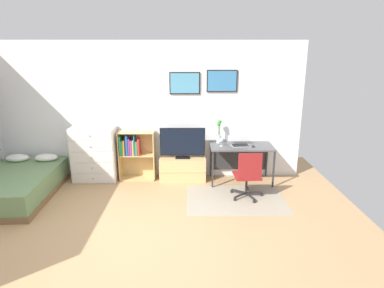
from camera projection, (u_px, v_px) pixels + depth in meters
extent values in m
plane|color=tan|center=(130.00, 238.00, 4.44)|extent=(7.20, 7.20, 0.00)
cube|color=white|center=(148.00, 111.00, 6.41)|extent=(6.12, 0.06, 2.70)
cube|color=black|center=(185.00, 83.00, 6.22)|extent=(0.59, 0.02, 0.42)
cube|color=#4C93B7|center=(185.00, 83.00, 6.21)|extent=(0.55, 0.01, 0.38)
cube|color=black|center=(222.00, 81.00, 6.21)|extent=(0.59, 0.02, 0.42)
cube|color=teal|center=(222.00, 81.00, 6.20)|extent=(0.55, 0.01, 0.38)
cube|color=#9E937F|center=(236.00, 199.00, 5.63)|extent=(1.70, 1.20, 0.01)
cube|color=brown|center=(17.00, 194.00, 5.72)|extent=(1.33, 2.03, 0.10)
cube|color=#6B8C5B|center=(15.00, 183.00, 5.66)|extent=(1.29, 1.99, 0.33)
ellipsoid|color=white|center=(18.00, 158.00, 6.30)|extent=(0.45, 0.30, 0.14)
ellipsoid|color=white|center=(46.00, 157.00, 6.32)|extent=(0.45, 0.30, 0.14)
cube|color=white|center=(95.00, 154.00, 6.36)|extent=(0.85, 0.42, 1.08)
cube|color=silver|center=(93.00, 178.00, 6.27)|extent=(0.81, 0.01, 0.19)
sphere|color=#A59E8C|center=(93.00, 179.00, 6.26)|extent=(0.03, 0.03, 0.03)
cube|color=silver|center=(92.00, 168.00, 6.21)|extent=(0.81, 0.01, 0.19)
sphere|color=#A59E8C|center=(92.00, 168.00, 6.20)|extent=(0.03, 0.03, 0.03)
cube|color=silver|center=(92.00, 157.00, 6.16)|extent=(0.81, 0.01, 0.19)
sphere|color=#A59E8C|center=(91.00, 158.00, 6.14)|extent=(0.03, 0.03, 0.03)
cube|color=silver|center=(91.00, 147.00, 6.10)|extent=(0.81, 0.01, 0.19)
sphere|color=#A59E8C|center=(90.00, 147.00, 6.08)|extent=(0.03, 0.03, 0.03)
cube|color=silver|center=(90.00, 136.00, 6.04)|extent=(0.81, 0.01, 0.19)
sphere|color=#A59E8C|center=(89.00, 136.00, 6.02)|extent=(0.03, 0.03, 0.03)
cube|color=tan|center=(120.00, 156.00, 6.44)|extent=(0.02, 0.30, 0.98)
cube|color=tan|center=(154.00, 155.00, 6.44)|extent=(0.02, 0.30, 0.98)
cube|color=tan|center=(138.00, 178.00, 6.57)|extent=(0.70, 0.30, 0.02)
cube|color=tan|center=(137.00, 155.00, 6.43)|extent=(0.67, 0.30, 0.02)
cube|color=tan|center=(136.00, 132.00, 6.31)|extent=(0.67, 0.30, 0.02)
cube|color=tan|center=(138.00, 153.00, 6.58)|extent=(0.70, 0.01, 0.98)
cube|color=#2D8C4C|center=(121.00, 145.00, 6.35)|extent=(0.03, 0.22, 0.39)
cube|color=#2D8C4C|center=(123.00, 148.00, 6.35)|extent=(0.04, 0.20, 0.29)
cube|color=orange|center=(125.00, 147.00, 6.37)|extent=(0.02, 0.23, 0.30)
cube|color=black|center=(126.00, 147.00, 6.35)|extent=(0.02, 0.20, 0.31)
cube|color=#1E519E|center=(127.00, 145.00, 6.36)|extent=(0.04, 0.24, 0.39)
cube|color=#8C388C|center=(129.00, 147.00, 6.34)|extent=(0.02, 0.18, 0.34)
cube|color=#8C388C|center=(131.00, 148.00, 6.34)|extent=(0.03, 0.18, 0.31)
cube|color=gold|center=(133.00, 148.00, 6.34)|extent=(0.03, 0.17, 0.29)
cube|color=#1E519E|center=(135.00, 145.00, 6.33)|extent=(0.02, 0.18, 0.39)
cube|color=#2D8C4C|center=(137.00, 148.00, 6.35)|extent=(0.04, 0.19, 0.29)
cube|color=red|center=(139.00, 147.00, 6.36)|extent=(0.03, 0.21, 0.33)
cube|color=tan|center=(183.00, 169.00, 6.47)|extent=(0.91, 0.40, 0.46)
cube|color=tan|center=(183.00, 172.00, 6.27)|extent=(0.91, 0.01, 0.02)
cube|color=black|center=(183.00, 157.00, 6.38)|extent=(0.28, 0.16, 0.02)
cube|color=black|center=(183.00, 156.00, 6.37)|extent=(0.06, 0.04, 0.05)
cube|color=black|center=(182.00, 142.00, 6.30)|extent=(0.88, 0.02, 0.55)
cube|color=black|center=(182.00, 142.00, 6.28)|extent=(0.85, 0.01, 0.52)
cube|color=#4C4C4F|center=(242.00, 146.00, 6.22)|extent=(1.21, 0.64, 0.03)
cube|color=#2D2D30|center=(213.00, 170.00, 6.04)|extent=(0.03, 0.03, 0.71)
cube|color=#2D2D30|center=(274.00, 170.00, 6.05)|extent=(0.03, 0.03, 0.71)
cube|color=#2D2D30|center=(211.00, 160.00, 6.60)|extent=(0.03, 0.03, 0.71)
cube|color=#2D2D30|center=(267.00, 160.00, 6.61)|extent=(0.03, 0.03, 0.71)
cube|color=#2D2D30|center=(239.00, 158.00, 6.61)|extent=(1.15, 0.02, 0.50)
cylinder|color=#232326|center=(261.00, 195.00, 5.75)|extent=(0.05, 0.05, 0.05)
cube|color=#232326|center=(254.00, 193.00, 5.74)|extent=(0.28, 0.04, 0.02)
cylinder|color=#232326|center=(247.00, 189.00, 6.00)|extent=(0.05, 0.05, 0.05)
cube|color=#232326|center=(247.00, 190.00, 5.86)|extent=(0.10, 0.28, 0.02)
cylinder|color=#232326|center=(232.00, 192.00, 5.89)|extent=(0.05, 0.05, 0.05)
cube|color=#232326|center=(239.00, 191.00, 5.80)|extent=(0.25, 0.18, 0.02)
cylinder|color=#232326|center=(235.00, 199.00, 5.57)|extent=(0.05, 0.05, 0.05)
cube|color=#232326|center=(241.00, 195.00, 5.64)|extent=(0.24, 0.20, 0.02)
cylinder|color=#232326|center=(254.00, 201.00, 5.49)|extent=(0.05, 0.05, 0.05)
cube|color=#232326|center=(250.00, 196.00, 5.60)|extent=(0.13, 0.27, 0.02)
cylinder|color=#232326|center=(246.00, 184.00, 5.68)|extent=(0.04, 0.04, 0.30)
cube|color=maroon|center=(247.00, 176.00, 5.64)|extent=(0.46, 0.46, 0.03)
cube|color=maroon|center=(250.00, 166.00, 5.38)|extent=(0.40, 0.05, 0.45)
cube|color=#B7B7BC|center=(240.00, 145.00, 6.22)|extent=(0.37, 0.28, 0.01)
cube|color=black|center=(240.00, 145.00, 6.21)|extent=(0.35, 0.25, 0.00)
cube|color=#B7B7BC|center=(238.00, 138.00, 6.32)|extent=(0.37, 0.26, 0.07)
cube|color=black|center=(239.00, 138.00, 6.32)|extent=(0.35, 0.24, 0.06)
ellipsoid|color=#262628|center=(253.00, 146.00, 6.14)|extent=(0.06, 0.10, 0.03)
cylinder|color=silver|center=(219.00, 139.00, 6.40)|extent=(0.09, 0.09, 0.16)
cylinder|color=#3D8438|center=(220.00, 131.00, 6.36)|extent=(0.01, 0.01, 0.38)
sphere|color=#308B2C|center=(220.00, 122.00, 6.31)|extent=(0.07, 0.07, 0.07)
cylinder|color=#3D8438|center=(219.00, 132.00, 6.37)|extent=(0.01, 0.01, 0.35)
sphere|color=#308B2C|center=(219.00, 123.00, 6.32)|extent=(0.07, 0.07, 0.07)
cylinder|color=#3D8438|center=(219.00, 133.00, 6.34)|extent=(0.01, 0.01, 0.33)
sphere|color=#308B2C|center=(219.00, 124.00, 6.30)|extent=(0.07, 0.07, 0.07)
cylinder|color=silver|center=(221.00, 146.00, 6.18)|extent=(0.06, 0.06, 0.01)
cylinder|color=silver|center=(221.00, 143.00, 6.17)|extent=(0.01, 0.01, 0.10)
cone|color=silver|center=(221.00, 139.00, 6.15)|extent=(0.07, 0.07, 0.07)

